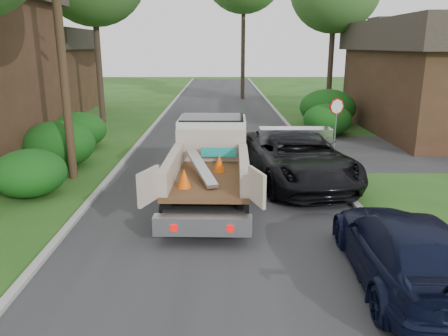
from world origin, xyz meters
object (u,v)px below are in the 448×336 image
black_pickup (296,157)px  navy_suv (405,249)px  utility_pole (60,32)px  stop_sign (336,114)px  house_left_far (35,70)px  flatbed_truck (211,156)px

black_pickup → navy_suv: 7.09m
utility_pole → navy_suv: 12.66m
stop_sign → house_left_far: house_left_far is taller
stop_sign → house_left_far: 22.81m
utility_pole → black_pickup: (8.15, -0.48, -4.26)m
utility_pole → black_pickup: bearing=-3.4°
utility_pole → black_pickup: utility_pole is taller
flatbed_truck → navy_suv: size_ratio=1.24×
flatbed_truck → navy_suv: flatbed_truck is taller
house_left_far → utility_pole: bearing=-64.8°
flatbed_truck → utility_pole: bearing=161.4°
utility_pole → flatbed_truck: (5.13, -1.90, -3.87)m
flatbed_truck → house_left_far: bearing=126.5°
flatbed_truck → navy_suv: 6.93m
stop_sign → flatbed_truck: bearing=-133.2°
utility_pole → house_left_far: (-8.02, 17.02, -2.12)m
black_pickup → navy_suv: black_pickup is taller
utility_pole → black_pickup: size_ratio=1.52×
house_left_far → navy_suv: (17.21, -24.51, -2.30)m
black_pickup → navy_suv: size_ratio=1.27×
flatbed_truck → black_pickup: 3.36m
stop_sign → house_left_far: size_ratio=0.33×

